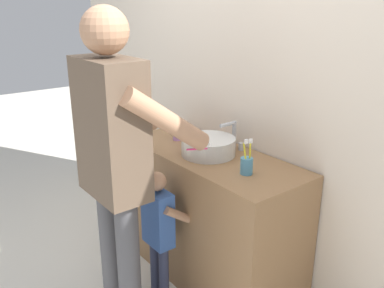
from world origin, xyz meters
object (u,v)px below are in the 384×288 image
(adult_parent, at_px, (116,149))
(toothbrush_cup, at_px, (247,165))
(child_toddler, at_px, (159,226))
(soap_bottle, at_px, (177,131))

(adult_parent, bearing_deg, toothbrush_cup, 60.57)
(child_toddler, xyz_separation_m, adult_parent, (0.02, -0.27, 0.56))
(toothbrush_cup, xyz_separation_m, adult_parent, (-0.35, -0.62, 0.13))
(toothbrush_cup, distance_m, child_toddler, 0.66)
(toothbrush_cup, relative_size, child_toddler, 0.24)
(toothbrush_cup, height_order, adult_parent, adult_parent)
(child_toddler, bearing_deg, toothbrush_cup, 44.02)
(soap_bottle, bearing_deg, adult_parent, -60.82)
(child_toddler, bearing_deg, soap_bottle, 131.74)
(soap_bottle, bearing_deg, child_toddler, -48.26)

